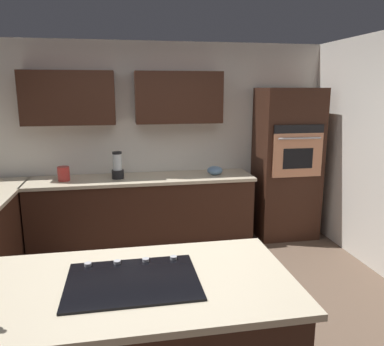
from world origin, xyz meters
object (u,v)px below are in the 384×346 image
Objects in this scene: blender at (118,167)px; mixing_bowl at (215,170)px; cooktop at (133,280)px; wall_oven at (287,164)px; kettle at (64,174)px.

blender is 1.68× the size of mixing_bowl.
mixing_bowl reaches higher than cooktop.
mixing_bowl is at bearing 0.02° from wall_oven.
wall_oven is 11.54× the size of kettle.
wall_oven reaches higher than cooktop.
cooktop is 2.79m from kettle.
blender is (0.10, -2.69, 0.14)m from cooktop.
cooktop is at bearing 66.83° from mixing_bowl.
wall_oven is 2.65× the size of cooktop.
wall_oven reaches higher than blender.
kettle is (1.90, 0.00, 0.03)m from mixing_bowl.
cooktop is 4.36× the size of kettle.
blender is at bearing 0.01° from wall_oven.
blender is at bearing 180.00° from kettle.
wall_oven is 5.94× the size of blender.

